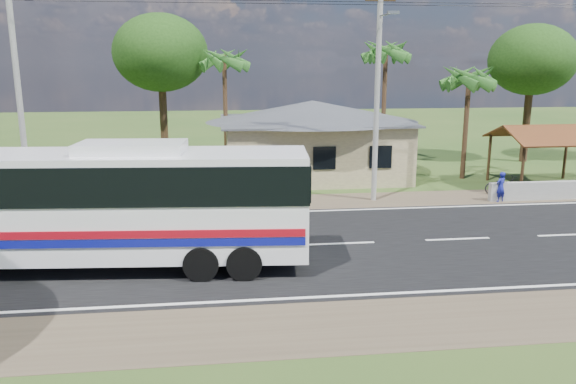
# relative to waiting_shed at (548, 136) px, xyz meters

# --- Properties ---
(ground) EXTENTS (120.00, 120.00, 0.00)m
(ground) POSITION_rel_waiting_shed_xyz_m (-13.00, -8.50, -2.73)
(ground) COLOR #2A491A
(ground) RESTS_ON ground
(road) EXTENTS (120.00, 16.00, 0.03)m
(road) POSITION_rel_waiting_shed_xyz_m (-13.00, -8.50, -2.72)
(road) COLOR black
(road) RESTS_ON ground
(house) EXTENTS (12.40, 10.00, 5.00)m
(house) POSITION_rel_waiting_shed_xyz_m (-12.00, 4.50, -0.09)
(house) COLOR tan
(house) RESTS_ON ground
(waiting_shed) EXTENTS (5.20, 4.48, 3.35)m
(waiting_shed) POSITION_rel_waiting_shed_xyz_m (0.00, 0.00, 0.00)
(waiting_shed) COLOR #392715
(waiting_shed) RESTS_ON ground
(concrete_barrier) EXTENTS (7.00, 0.30, 0.90)m
(concrete_barrier) POSITION_rel_waiting_shed_xyz_m (-1.00, -2.90, -2.28)
(concrete_barrier) COLOR #9E9E99
(concrete_barrier) RESTS_ON ground
(utility_poles) EXTENTS (32.80, 2.22, 11.00)m
(utility_poles) POSITION_rel_waiting_shed_xyz_m (-10.33, -2.01, 3.04)
(utility_poles) COLOR #9E9E99
(utility_poles) RESTS_ON ground
(palm_near) EXTENTS (2.80, 2.80, 6.70)m
(palm_near) POSITION_rel_waiting_shed_xyz_m (-3.50, 2.50, 2.98)
(palm_near) COLOR #47301E
(palm_near) RESTS_ON ground
(palm_mid) EXTENTS (2.80, 2.80, 8.20)m
(palm_mid) POSITION_rel_waiting_shed_xyz_m (-7.00, 7.00, 4.43)
(palm_mid) COLOR #47301E
(palm_mid) RESTS_ON ground
(palm_far) EXTENTS (2.80, 2.80, 7.70)m
(palm_far) POSITION_rel_waiting_shed_xyz_m (-17.00, 7.50, 3.95)
(palm_far) COLOR #47301E
(palm_far) RESTS_ON ground
(tree_behind_house) EXTENTS (6.00, 6.00, 9.61)m
(tree_behind_house) POSITION_rel_waiting_shed_xyz_m (-21.00, 9.50, 4.39)
(tree_behind_house) COLOR #47301E
(tree_behind_house) RESTS_ON ground
(tree_behind_shed) EXTENTS (5.60, 5.60, 9.02)m
(tree_behind_shed) POSITION_rel_waiting_shed_xyz_m (3.00, 7.50, 3.95)
(tree_behind_shed) COLOR #47301E
(tree_behind_shed) RESTS_ON ground
(coach_bus) EXTENTS (13.46, 3.89, 4.12)m
(coach_bus) POSITION_rel_waiting_shed_xyz_m (-21.20, -9.94, -0.37)
(coach_bus) COLOR white
(coach_bus) RESTS_ON ground
(motorcycle) EXTENTS (1.89, 0.84, 0.96)m
(motorcycle) POSITION_rel_waiting_shed_xyz_m (-3.16, -1.61, -2.25)
(motorcycle) COLOR black
(motorcycle) RESTS_ON ground
(person) EXTENTS (0.63, 0.53, 1.47)m
(person) POSITION_rel_waiting_shed_xyz_m (-4.05, -3.06, -1.99)
(person) COLOR navy
(person) RESTS_ON ground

